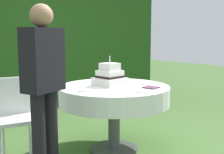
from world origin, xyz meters
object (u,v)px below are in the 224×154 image
at_px(cake_table, 114,96).
at_px(serving_plate_left, 141,92).
at_px(serving_plate_near, 145,84).
at_px(standing_person, 43,82).
at_px(napkin_stack, 151,87).
at_px(garden_chair, 15,111).
at_px(serving_plate_far, 84,91).
at_px(wedding_cake, 110,77).

height_order(cake_table, serving_plate_left, serving_plate_left).
relative_size(serving_plate_near, standing_person, 0.08).
bearing_deg(cake_table, serving_plate_left, -93.99).
bearing_deg(cake_table, napkin_stack, -57.36).
bearing_deg(standing_person, serving_plate_near, 2.59).
bearing_deg(garden_chair, napkin_stack, -33.54).
xyz_separation_m(cake_table, serving_plate_far, (-0.44, -0.04, 0.12)).
height_order(serving_plate_far, garden_chair, garden_chair).
bearing_deg(serving_plate_far, garden_chair, 138.29).
distance_m(cake_table, garden_chair, 1.09).
relative_size(serving_plate_far, napkin_stack, 0.79).
relative_size(wedding_cake, napkin_stack, 2.39).
relative_size(serving_plate_far, standing_person, 0.07).
xyz_separation_m(serving_plate_far, serving_plate_left, (0.41, -0.43, 0.00)).
bearing_deg(cake_table, garden_chair, 155.57).
distance_m(serving_plate_near, serving_plate_left, 0.50).
distance_m(wedding_cake, garden_chair, 1.11).
relative_size(cake_table, garden_chair, 1.42).
bearing_deg(napkin_stack, wedding_cake, 116.66).
xyz_separation_m(wedding_cake, serving_plate_near, (0.34, -0.23, -0.09)).
distance_m(wedding_cake, serving_plate_far, 0.48).
bearing_deg(standing_person, napkin_stack, -7.28).
xyz_separation_m(serving_plate_near, garden_chair, (-1.34, 0.60, -0.23)).
height_order(cake_table, wedding_cake, wedding_cake).
height_order(serving_plate_far, serving_plate_left, same).
xyz_separation_m(napkin_stack, standing_person, (-1.21, 0.15, 0.16)).
height_order(wedding_cake, napkin_stack, wedding_cake).
height_order(cake_table, serving_plate_far, serving_plate_far).
bearing_deg(standing_person, serving_plate_left, -15.63).
height_order(wedding_cake, serving_plate_left, wedding_cake).
bearing_deg(serving_plate_near, wedding_cake, 146.25).
distance_m(cake_table, standing_person, 1.04).
distance_m(wedding_cake, serving_plate_near, 0.42).
distance_m(serving_plate_near, standing_person, 1.34).
bearing_deg(wedding_cake, serving_plate_near, -33.75).
height_order(serving_plate_far, napkin_stack, napkin_stack).
distance_m(serving_plate_near, serving_plate_far, 0.80).
relative_size(serving_plate_near, serving_plate_left, 1.21).
relative_size(serving_plate_near, garden_chair, 0.15).
height_order(serving_plate_near, napkin_stack, napkin_stack).
relative_size(serving_plate_far, garden_chair, 0.13).
distance_m(cake_table, wedding_cake, 0.23).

